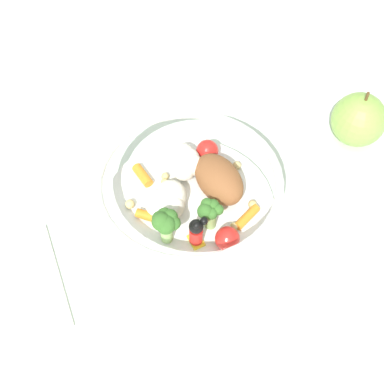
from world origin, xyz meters
name	(u,v)px	position (x,y,z in m)	size (l,w,h in m)	color
ground_plane	(187,199)	(0.00, 0.00, 0.00)	(2.40, 2.40, 0.00)	silver
food_container	(192,191)	(0.01, 0.00, 0.03)	(0.21, 0.21, 0.06)	white
loose_apple	(359,120)	(-0.06, 0.23, 0.03)	(0.07, 0.07, 0.08)	#8CB74C
folded_napkin	(13,287)	(0.09, -0.20, 0.00)	(0.13, 0.10, 0.01)	silver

